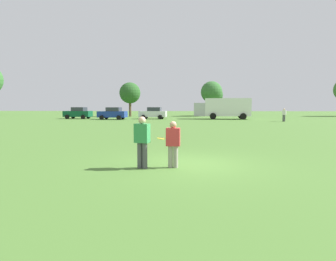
% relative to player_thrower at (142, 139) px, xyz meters
% --- Properties ---
extents(ground_plane, '(192.55, 192.55, 0.00)m').
position_rel_player_thrower_xyz_m(ground_plane, '(1.61, 0.79, -0.97)').
color(ground_plane, '#47702D').
extents(player_thrower, '(0.54, 0.41, 1.73)m').
position_rel_player_thrower_xyz_m(player_thrower, '(0.00, 0.00, 0.00)').
color(player_thrower, '#4C4C51').
rests_on(player_thrower, ground).
extents(player_defender, '(0.48, 0.29, 1.56)m').
position_rel_player_thrower_xyz_m(player_defender, '(1.02, 0.18, -0.10)').
color(player_defender, gray).
rests_on(player_defender, ground).
extents(frisbee, '(0.27, 0.27, 0.06)m').
position_rel_player_thrower_xyz_m(frisbee, '(0.62, 0.03, 0.03)').
color(frisbee, yellow).
extents(traffic_cone, '(0.32, 0.32, 0.48)m').
position_rel_player_thrower_xyz_m(traffic_cone, '(0.44, 8.73, -0.74)').
color(traffic_cone, '#D8590C').
rests_on(traffic_cone, ground).
extents(parked_car_near_left, '(4.32, 2.45, 1.82)m').
position_rel_player_thrower_xyz_m(parked_car_near_left, '(-15.62, 34.31, -0.05)').
color(parked_car_near_left, '#0C4C2D').
rests_on(parked_car_near_left, ground).
extents(parked_car_mid_left, '(4.32, 2.45, 1.82)m').
position_rel_player_thrower_xyz_m(parked_car_mid_left, '(-9.58, 32.39, -0.05)').
color(parked_car_mid_left, navy).
rests_on(parked_car_mid_left, ground).
extents(parked_car_center, '(4.32, 2.45, 1.82)m').
position_rel_player_thrower_xyz_m(parked_car_center, '(-3.76, 34.58, -0.05)').
color(parked_car_center, silver).
rests_on(parked_car_center, ground).
extents(box_truck, '(8.65, 3.41, 3.18)m').
position_rel_player_thrower_xyz_m(box_truck, '(7.07, 34.85, 0.78)').
color(box_truck, white).
rests_on(box_truck, ground).
extents(bystander_far_jogger, '(0.54, 0.46, 1.71)m').
position_rel_player_thrower_xyz_m(bystander_far_jogger, '(14.14, 28.64, -0.01)').
color(bystander_far_jogger, '#4C4C51').
rests_on(bystander_far_jogger, ground).
extents(tree_west_maple, '(3.95, 3.95, 6.42)m').
position_rel_player_thrower_xyz_m(tree_west_maple, '(-9.26, 43.85, 3.44)').
color(tree_west_maple, brown).
rests_on(tree_west_maple, ground).
extents(tree_center_elm, '(4.19, 4.19, 6.81)m').
position_rel_player_thrower_xyz_m(tree_center_elm, '(6.27, 46.88, 3.71)').
color(tree_center_elm, brown).
rests_on(tree_center_elm, ground).
extents(tree_east_birch, '(3.71, 3.71, 6.02)m').
position_rel_player_thrower_xyz_m(tree_east_birch, '(6.93, 49.20, 3.17)').
color(tree_east_birch, brown).
rests_on(tree_east_birch, ground).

